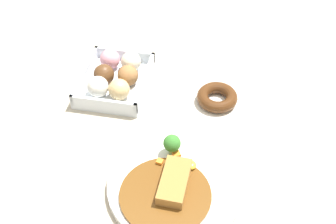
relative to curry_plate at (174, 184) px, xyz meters
name	(u,v)px	position (x,y,z in m)	size (l,w,h in m)	color
ground_plane	(169,132)	(-0.15, -0.04, -0.01)	(1.60, 1.60, 0.00)	#B2A893
curry_plate	(174,184)	(0.00, 0.00, 0.00)	(0.28, 0.28, 0.07)	white
donut_box	(115,77)	(-0.29, -0.21, 0.01)	(0.21, 0.17, 0.07)	silver
chocolate_ring_donut	(217,98)	(-0.28, 0.06, 0.00)	(0.15, 0.15, 0.03)	white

